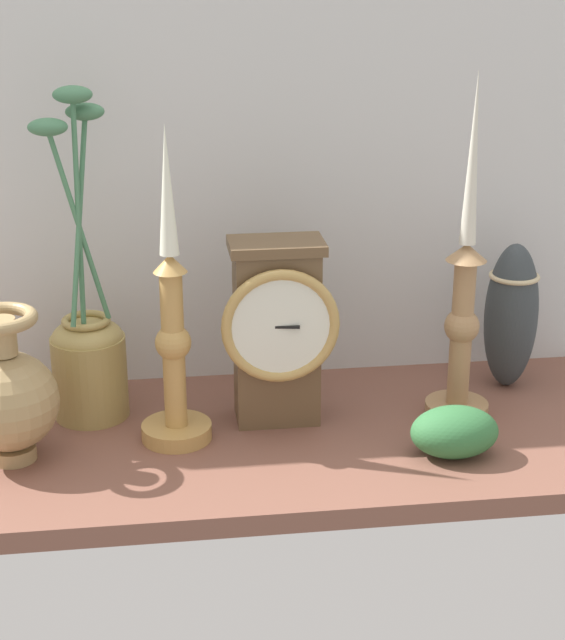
# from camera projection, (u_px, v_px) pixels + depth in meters

# --- Properties ---
(ground_plane) EXTENTS (1.00, 0.36, 0.02)m
(ground_plane) POSITION_uv_depth(u_px,v_px,m) (225.00, 444.00, 1.19)
(ground_plane) COLOR brown
(back_wall) EXTENTS (1.20, 0.02, 0.65)m
(back_wall) POSITION_uv_depth(u_px,v_px,m) (207.00, 128.00, 1.25)
(back_wall) COLOR silver
(back_wall) RESTS_ON ground_plane
(mantel_clock) EXTENTS (0.14, 0.08, 0.22)m
(mantel_clock) POSITION_uv_depth(u_px,v_px,m) (277.00, 330.00, 1.19)
(mantel_clock) COLOR brown
(mantel_clock) RESTS_ON ground_plane
(candlestick_tall_left) EXTENTS (0.08, 0.08, 0.41)m
(candlestick_tall_left) POSITION_uv_depth(u_px,v_px,m) (463.00, 314.00, 1.19)
(candlestick_tall_left) COLOR #A67D51
(candlestick_tall_left) RESTS_ON ground_plane
(candlestick_tall_center) EXTENTS (0.08, 0.08, 0.36)m
(candlestick_tall_center) POSITION_uv_depth(u_px,v_px,m) (173.00, 344.00, 1.14)
(candlestick_tall_center) COLOR tan
(candlestick_tall_center) RESTS_ON ground_plane
(brass_vase_bulbous) EXTENTS (0.11, 0.11, 0.17)m
(brass_vase_bulbous) POSITION_uv_depth(u_px,v_px,m) (8.00, 396.00, 1.11)
(brass_vase_bulbous) COLOR #A48757
(brass_vase_bulbous) RESTS_ON ground_plane
(brass_vase_jar) EXTENTS (0.09, 0.09, 0.39)m
(brass_vase_jar) POSITION_uv_depth(u_px,v_px,m) (88.00, 348.00, 1.21)
(brass_vase_jar) COLOR #A58E4E
(brass_vase_jar) RESTS_ON ground_plane
(tall_ceramic_vase) EXTENTS (0.07, 0.07, 0.19)m
(tall_ceramic_vase) POSITION_uv_depth(u_px,v_px,m) (511.00, 315.00, 1.29)
(tall_ceramic_vase) COLOR #343B3F
(tall_ceramic_vase) RESTS_ON ground_plane
(ivy_sprig) EXTENTS (0.10, 0.07, 0.06)m
(ivy_sprig) POSITION_uv_depth(u_px,v_px,m) (454.00, 432.00, 1.14)
(ivy_sprig) COLOR #32703B
(ivy_sprig) RESTS_ON ground_plane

